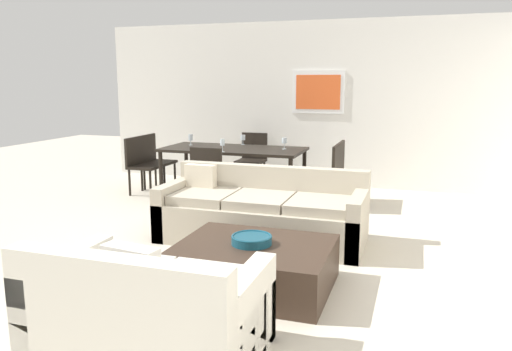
% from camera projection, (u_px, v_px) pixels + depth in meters
% --- Properties ---
extents(ground_plane, '(18.00, 18.00, 0.00)m').
position_uv_depth(ground_plane, '(258.00, 250.00, 5.21)').
color(ground_plane, beige).
extents(back_wall_unit, '(8.40, 0.09, 2.70)m').
position_uv_depth(back_wall_unit, '(342.00, 105.00, 8.17)').
color(back_wall_unit, silver).
rests_on(back_wall_unit, ground).
extents(sofa_beige, '(2.22, 0.90, 0.78)m').
position_uv_depth(sofa_beige, '(262.00, 214.00, 5.49)').
color(sofa_beige, '#B2A893').
rests_on(sofa_beige, ground).
extents(loveseat_white, '(1.40, 0.90, 0.78)m').
position_uv_depth(loveseat_white, '(148.00, 313.00, 3.16)').
color(loveseat_white, silver).
rests_on(loveseat_white, ground).
extents(coffee_table, '(1.28, 1.02, 0.38)m').
position_uv_depth(coffee_table, '(254.00, 266.00, 4.25)').
color(coffee_table, '#38281E').
rests_on(coffee_table, ground).
extents(decorative_bowl, '(0.35, 0.35, 0.08)m').
position_uv_depth(decorative_bowl, '(252.00, 239.00, 4.21)').
color(decorative_bowl, navy).
rests_on(decorative_bowl, coffee_table).
extents(dining_table, '(2.10, 0.97, 0.75)m').
position_uv_depth(dining_table, '(233.00, 152.00, 7.46)').
color(dining_table, black).
rests_on(dining_table, ground).
extents(dining_chair_right_near, '(0.44, 0.44, 0.88)m').
position_uv_depth(dining_chair_right_near, '(327.00, 172.00, 6.85)').
color(dining_chair_right_near, black).
rests_on(dining_chair_right_near, ground).
extents(dining_chair_right_far, '(0.44, 0.44, 0.88)m').
position_uv_depth(dining_chair_right_far, '(333.00, 167.00, 7.25)').
color(dining_chair_right_far, black).
rests_on(dining_chair_right_far, ground).
extents(dining_chair_left_far, '(0.44, 0.44, 0.88)m').
position_uv_depth(dining_chair_left_far, '(155.00, 158.00, 8.15)').
color(dining_chair_left_far, black).
rests_on(dining_chair_left_far, ground).
extents(dining_chair_head, '(0.44, 0.44, 0.88)m').
position_uv_depth(dining_chair_head, '(252.00, 156.00, 8.33)').
color(dining_chair_head, black).
rests_on(dining_chair_head, ground).
extents(dining_chair_foot, '(0.44, 0.44, 0.88)m').
position_uv_depth(dining_chair_foot, '(210.00, 175.00, 6.66)').
color(dining_chair_foot, black).
rests_on(dining_chair_foot, ground).
extents(dining_chair_left_near, '(0.44, 0.44, 0.88)m').
position_uv_depth(dining_chair_left_near, '(140.00, 162.00, 7.74)').
color(dining_chair_left_near, black).
rests_on(dining_chair_left_near, ground).
extents(wine_glass_head, '(0.07, 0.07, 0.15)m').
position_uv_depth(wine_glass_head, '(243.00, 138.00, 7.83)').
color(wine_glass_head, silver).
rests_on(wine_glass_head, dining_table).
extents(wine_glass_foot, '(0.06, 0.06, 0.18)m').
position_uv_depth(wine_glass_foot, '(222.00, 143.00, 7.03)').
color(wine_glass_foot, silver).
rests_on(wine_glass_foot, dining_table).
extents(wine_glass_left_far, '(0.07, 0.07, 0.17)m').
position_uv_depth(wine_glass_left_far, '(191.00, 138.00, 7.77)').
color(wine_glass_left_far, silver).
rests_on(wine_glass_left_far, dining_table).
extents(wine_glass_right_far, '(0.08, 0.08, 0.17)m').
position_uv_depth(wine_glass_right_far, '(284.00, 141.00, 7.31)').
color(wine_glass_right_far, silver).
rests_on(wine_glass_right_far, dining_table).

